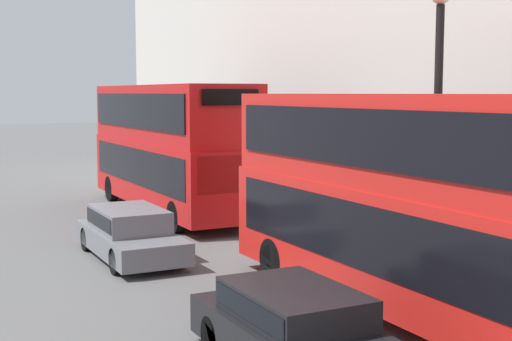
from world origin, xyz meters
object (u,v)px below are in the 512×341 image
car_dark_sedan (296,329)px  car_hatchback (130,232)px  bus_leading (433,199)px  bus_second_in_queue (169,143)px

car_dark_sedan → car_hatchback: car_dark_sedan is taller
bus_leading → bus_second_in_queue: 13.98m
bus_leading → car_dark_sedan: 3.89m
car_dark_sedan → car_hatchback: 8.60m
bus_second_in_queue → car_hatchback: size_ratio=2.33×
bus_second_in_queue → car_dark_sedan: 15.37m
bus_leading → bus_second_in_queue: bearing=90.0°
bus_second_in_queue → car_hatchback: bearing=-118.4°
bus_second_in_queue → car_hatchback: (-3.40, -6.29, -1.80)m
bus_leading → bus_second_in_queue: size_ratio=1.06×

